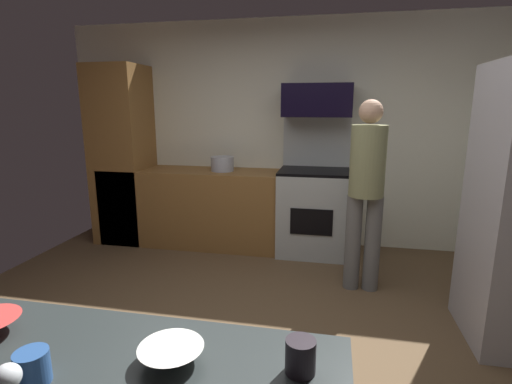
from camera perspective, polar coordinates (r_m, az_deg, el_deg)
ground_plane at (r=2.85m, az=-3.09°, el=-22.61°), size 5.20×4.80×0.02m
wall_back at (r=4.64m, az=3.98°, el=8.47°), size 5.20×0.12×2.60m
lower_cabinet_run at (r=4.64m, az=-7.87°, el=-2.28°), size 2.40×0.60×0.90m
cabinet_column at (r=4.95m, az=-19.14°, el=5.15°), size 0.60×0.60×2.10m
oven_range at (r=4.37m, az=8.48°, el=-2.33°), size 0.76×0.65×1.52m
microwave at (r=4.31m, az=9.06°, el=13.25°), size 0.74×0.38×0.35m
person_cook at (r=3.47m, az=16.01°, el=0.73°), size 0.31×0.30×1.69m
mixing_bowl_small at (r=1.24m, az=-12.45°, el=-22.44°), size 0.19×0.19×0.05m
wine_glass_mid at (r=1.13m, az=-32.86°, el=-22.53°), size 0.06×0.06×0.16m
mug_coffee at (r=1.28m, az=-30.20°, el=-21.54°), size 0.09×0.09×0.09m
mug_tea at (r=1.17m, az=6.60°, el=-23.02°), size 0.09×0.09×0.10m
stock_pot at (r=4.46m, az=-5.00°, el=4.19°), size 0.26×0.26×0.17m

